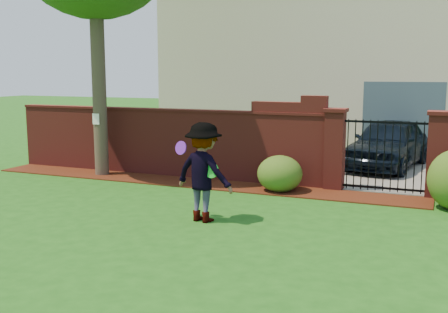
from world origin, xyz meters
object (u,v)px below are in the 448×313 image
at_px(frisbee_purple, 181,148).
at_px(frisbee_green, 211,170).
at_px(man, 202,173).
at_px(car, 386,144).

height_order(frisbee_purple, frisbee_green, frisbee_purple).
xyz_separation_m(man, frisbee_green, (0.22, -0.09, 0.07)).
height_order(car, frisbee_purple, frisbee_purple).
bearing_deg(man, car, -98.31).
distance_m(car, frisbee_purple, 7.43).
bearing_deg(car, frisbee_purple, -103.53).
relative_size(frisbee_purple, frisbee_green, 0.91).
bearing_deg(car, man, -99.97).
relative_size(car, frisbee_purple, 16.00).
bearing_deg(car, frisbee_green, -98.09).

